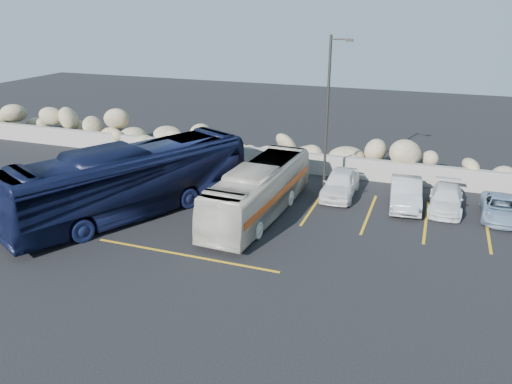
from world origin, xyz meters
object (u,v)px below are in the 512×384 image
(car_c, at_px, (446,199))
(car_d, at_px, (501,208))
(lamppost, at_px, (328,111))
(tour_coach, at_px, (131,181))
(car_b, at_px, (406,193))
(car_a, at_px, (340,183))
(vintage_bus, at_px, (259,190))

(car_c, height_order, car_d, car_c)
(lamppost, distance_m, car_d, 9.38)
(lamppost, bearing_deg, tour_coach, -140.88)
(lamppost, height_order, car_b, lamppost)
(car_c, distance_m, car_d, 2.42)
(car_b, distance_m, car_c, 1.90)
(lamppost, relative_size, tour_coach, 0.67)
(car_a, distance_m, car_b, 3.30)
(lamppost, height_order, car_d, lamppost)
(tour_coach, height_order, car_a, tour_coach)
(car_c, xyz_separation_m, car_d, (2.41, -0.22, -0.04))
(tour_coach, bearing_deg, car_a, 59.71)
(lamppost, xyz_separation_m, vintage_bus, (-2.14, -4.47, -3.05))
(car_c, bearing_deg, car_a, -179.55)
(vintage_bus, xyz_separation_m, car_b, (6.38, 3.59, -0.56))
(car_a, height_order, car_d, car_a)
(vintage_bus, bearing_deg, car_d, 21.14)
(vintage_bus, relative_size, tour_coach, 0.75)
(vintage_bus, xyz_separation_m, tour_coach, (-5.66, -1.87, 0.42))
(car_b, relative_size, car_d, 1.14)
(lamppost, bearing_deg, car_c, -6.50)
(lamppost, relative_size, vintage_bus, 0.90)
(lamppost, height_order, car_c, lamppost)
(car_c, bearing_deg, vintage_bus, -154.09)
(car_d, bearing_deg, car_a, 178.74)
(car_b, height_order, car_c, car_b)
(tour_coach, height_order, car_d, tour_coach)
(lamppost, xyz_separation_m, tour_coach, (-7.80, -6.34, -2.63))
(vintage_bus, xyz_separation_m, car_a, (3.08, 3.86, -0.56))
(car_c, bearing_deg, car_d, -3.97)
(tour_coach, relative_size, car_a, 2.98)
(car_a, xyz_separation_m, car_d, (7.59, -0.30, -0.18))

